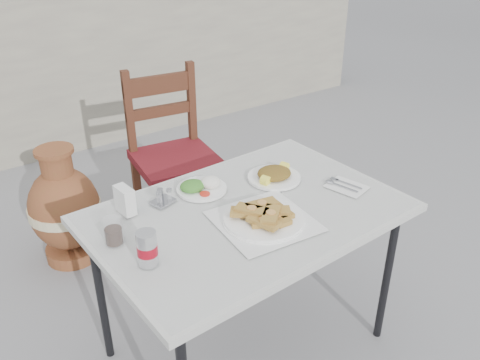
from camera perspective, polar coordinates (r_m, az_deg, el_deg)
ground at (r=2.56m, az=0.97°, el=-15.70°), size 80.00×80.00×0.00m
cafe_table at (r=2.02m, az=0.87°, el=-4.54°), size 1.24×0.87×0.73m
pide_plate at (r=1.91m, az=2.69°, el=-3.85°), size 0.37×0.37×0.07m
salad_rice_plate at (r=2.12m, az=-4.40°, el=-0.69°), size 0.21×0.21×0.05m
salad_chopped_plate at (r=2.21m, az=3.86°, el=0.59°), size 0.23×0.23×0.05m
soda_can at (r=1.71m, az=-10.38°, el=-7.55°), size 0.07×0.07×0.12m
cola_glass at (r=1.84m, az=-14.03°, el=-5.73°), size 0.07×0.07×0.10m
napkin_holder at (r=2.00m, az=-12.80°, el=-2.22°), size 0.06×0.09×0.11m
condiment_caddy at (r=2.05m, az=-8.65°, el=-2.05°), size 0.11×0.09×0.06m
cutlery_napkin at (r=2.20m, az=11.58°, el=-0.62°), size 0.16×0.19×0.01m
chair at (r=2.95m, az=-7.53°, el=2.81°), size 0.50×0.50×1.00m
terracotta_urn at (r=2.94m, az=-19.06°, el=-3.12°), size 0.39×0.39×0.68m
back_wall at (r=4.29m, az=-19.40°, el=10.91°), size 6.00×0.25×1.20m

